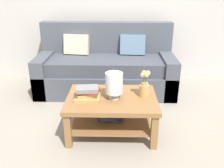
# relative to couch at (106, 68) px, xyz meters

# --- Properties ---
(ground_plane) EXTENTS (10.00, 10.00, 0.00)m
(ground_plane) POSITION_rel_couch_xyz_m (0.11, -1.01, -0.36)
(ground_plane) COLOR gray
(back_wall) EXTENTS (6.40, 0.12, 2.70)m
(back_wall) POSITION_rel_couch_xyz_m (0.11, 0.64, 0.99)
(back_wall) COLOR #BCB7B2
(back_wall) RESTS_ON ground
(couch) EXTENTS (2.15, 0.90, 1.06)m
(couch) POSITION_rel_couch_xyz_m (0.00, 0.00, 0.00)
(couch) COLOR #474C56
(couch) RESTS_ON ground
(coffee_table) EXTENTS (1.02, 0.74, 0.45)m
(coffee_table) POSITION_rel_couch_xyz_m (0.12, -1.27, -0.05)
(coffee_table) COLOR olive
(coffee_table) RESTS_ON ground
(book_stack_main) EXTENTS (0.28, 0.24, 0.15)m
(book_stack_main) POSITION_rel_couch_xyz_m (-0.14, -1.32, 0.15)
(book_stack_main) COLOR tan
(book_stack_main) RESTS_ON coffee_table
(glass_hurricane_vase) EXTENTS (0.19, 0.19, 0.30)m
(glass_hurricane_vase) POSITION_rel_couch_xyz_m (0.15, -1.29, 0.26)
(glass_hurricane_vase) COLOR silver
(glass_hurricane_vase) RESTS_ON coffee_table
(flower_pitcher) EXTENTS (0.12, 0.12, 0.31)m
(flower_pitcher) POSITION_rel_couch_xyz_m (0.49, -1.24, 0.22)
(flower_pitcher) COLOR tan
(flower_pitcher) RESTS_ON coffee_table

